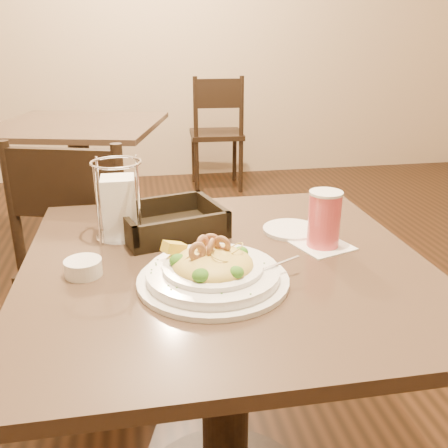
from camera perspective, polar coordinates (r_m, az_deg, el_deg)
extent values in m
cylinder|color=black|center=(1.34, 0.16, -19.01)|extent=(0.12, 0.12, 0.70)
cube|color=brown|center=(1.14, 0.18, -4.83)|extent=(0.90, 0.90, 0.03)
cylinder|color=black|center=(3.21, -15.20, -2.14)|extent=(0.52, 0.52, 0.03)
cylinder|color=black|center=(3.09, -15.84, 4.08)|extent=(0.12, 0.12, 0.70)
cube|color=brown|center=(3.01, -16.54, 10.72)|extent=(1.09, 1.09, 0.03)
cube|color=black|center=(1.91, -14.55, -4.06)|extent=(0.53, 0.53, 0.04)
cylinder|color=black|center=(2.12, -7.63, -8.11)|extent=(0.04, 0.04, 0.43)
cylinder|color=black|center=(2.23, -16.70, -7.28)|extent=(0.04, 0.04, 0.43)
cylinder|color=black|center=(1.82, -10.50, -13.54)|extent=(0.04, 0.04, 0.43)
cylinder|color=black|center=(1.95, -20.86, -12.14)|extent=(0.04, 0.04, 0.43)
cylinder|color=black|center=(1.60, -11.64, 0.91)|extent=(0.04, 0.04, 0.46)
cylinder|color=black|center=(1.75, -22.90, 1.36)|extent=(0.04, 0.04, 0.46)
cube|color=black|center=(1.64, -17.90, 4.44)|extent=(0.35, 0.14, 0.22)
cube|color=black|center=(4.20, -0.89, 10.21)|extent=(0.44, 0.44, 0.04)
cylinder|color=black|center=(4.44, 1.21, 7.72)|extent=(0.04, 0.04, 0.43)
cylinder|color=black|center=(4.41, -3.47, 7.57)|extent=(0.04, 0.04, 0.43)
cylinder|color=black|center=(4.10, 1.93, 6.56)|extent=(0.04, 0.04, 0.43)
cylinder|color=black|center=(4.06, -3.13, 6.40)|extent=(0.04, 0.04, 0.43)
cylinder|color=black|center=(4.00, 2.01, 13.30)|extent=(0.04, 0.04, 0.46)
cylinder|color=black|center=(3.96, -3.28, 13.20)|extent=(0.04, 0.04, 0.46)
cube|color=black|center=(3.97, -0.62, 14.69)|extent=(0.36, 0.05, 0.22)
cylinder|color=white|center=(1.03, -1.26, -6.43)|extent=(0.31, 0.31, 0.01)
cylinder|color=white|center=(1.02, -1.27, -5.66)|extent=(0.27, 0.27, 0.02)
cylinder|color=white|center=(1.02, -1.27, -4.92)|extent=(0.21, 0.21, 0.01)
ellipsoid|color=gold|center=(1.01, -1.28, -4.62)|extent=(0.17, 0.17, 0.06)
cube|color=yellow|center=(1.06, -5.74, -2.72)|extent=(0.06, 0.05, 0.04)
cube|color=silver|center=(1.04, 6.06, -4.62)|extent=(0.11, 0.05, 0.01)
cube|color=silver|center=(1.02, 2.63, -4.71)|extent=(0.03, 0.03, 0.00)
torus|color=gold|center=(1.00, -1.83, -4.36)|extent=(0.04, 0.04, 0.01)
torus|color=gold|center=(1.00, -1.43, -3.66)|extent=(0.04, 0.05, 0.02)
torus|color=gold|center=(1.00, -0.57, -3.76)|extent=(0.05, 0.05, 0.01)
torus|color=gold|center=(1.05, -0.28, -2.99)|extent=(0.04, 0.03, 0.02)
torus|color=gold|center=(0.99, -0.08, -4.46)|extent=(0.06, 0.06, 0.01)
torus|color=gold|center=(1.01, -1.76, -4.02)|extent=(0.05, 0.05, 0.02)
torus|color=gold|center=(1.03, -0.65, -3.06)|extent=(0.04, 0.04, 0.03)
torus|color=gold|center=(1.03, -0.27, -2.45)|extent=(0.05, 0.05, 0.02)
torus|color=gold|center=(1.02, -0.80, -3.12)|extent=(0.04, 0.04, 0.02)
torus|color=gold|center=(1.01, -1.12, -3.97)|extent=(0.04, 0.04, 0.02)
torus|color=gold|center=(1.04, -2.79, -2.32)|extent=(0.05, 0.05, 0.03)
torus|color=gold|center=(1.02, 1.16, -2.85)|extent=(0.05, 0.06, 0.03)
torus|color=gold|center=(0.98, -3.62, -4.52)|extent=(0.05, 0.05, 0.02)
torus|color=gold|center=(1.01, -1.28, -4.15)|extent=(0.04, 0.03, 0.02)
torus|color=gold|center=(1.03, 0.12, -3.80)|extent=(0.03, 0.04, 0.03)
torus|color=gold|center=(0.98, -0.35, -3.89)|extent=(0.05, 0.05, 0.02)
torus|color=gold|center=(1.04, -2.28, -2.99)|extent=(0.04, 0.04, 0.02)
torus|color=gold|center=(0.97, -1.12, -5.17)|extent=(0.05, 0.05, 0.02)
torus|color=tan|center=(1.00, -1.56, -2.73)|extent=(0.03, 0.04, 0.04)
torus|color=tan|center=(1.01, -2.34, -2.39)|extent=(0.04, 0.04, 0.04)
torus|color=tan|center=(0.98, -3.06, -3.18)|extent=(0.04, 0.03, 0.04)
torus|color=tan|center=(1.03, -1.52, -1.94)|extent=(0.04, 0.03, 0.04)
torus|color=tan|center=(1.01, -0.19, -2.33)|extent=(0.04, 0.04, 0.04)
ellipsoid|color=#285D15|center=(1.05, 1.94, -3.23)|extent=(0.03, 0.03, 0.02)
ellipsoid|color=#285D15|center=(1.07, -2.24, -2.63)|extent=(0.03, 0.03, 0.02)
ellipsoid|color=#285D15|center=(1.01, -5.28, -4.18)|extent=(0.04, 0.04, 0.03)
ellipsoid|color=#285D15|center=(0.95, -2.65, -5.90)|extent=(0.03, 0.03, 0.03)
ellipsoid|color=#285D15|center=(0.96, 1.37, -5.54)|extent=(0.03, 0.03, 0.02)
cube|color=#266619|center=(1.12, -3.59, -2.61)|extent=(0.00, 0.00, 0.00)
cube|color=#266619|center=(1.03, -8.28, -5.17)|extent=(0.00, 0.00, 0.00)
cube|color=#266619|center=(0.96, -6.41, -7.00)|extent=(0.00, 0.00, 0.00)
cube|color=#266619|center=(1.06, 4.08, -4.03)|extent=(0.00, 0.00, 0.00)
cube|color=#266619|center=(1.04, -7.78, -4.64)|extent=(0.00, 0.00, 0.00)
cube|color=#266619|center=(1.07, -7.58, -4.05)|extent=(0.00, 0.00, 0.00)
cube|color=#266619|center=(0.95, -5.43, -7.24)|extent=(0.00, 0.00, 0.00)
cube|color=#266619|center=(0.93, -0.27, -7.94)|extent=(0.00, 0.00, 0.00)
cube|color=#266619|center=(1.11, -0.14, -2.80)|extent=(0.00, 0.00, 0.00)
cube|color=#266619|center=(1.05, 4.62, -4.47)|extent=(0.00, 0.00, 0.00)
cube|color=#266619|center=(0.93, 3.05, -7.98)|extent=(0.00, 0.00, 0.00)
cube|color=#266619|center=(1.05, -7.80, -4.43)|extent=(0.00, 0.00, 0.00)
cube|color=#266619|center=(1.12, -1.65, -2.71)|extent=(0.00, 0.00, 0.00)
cube|color=#266619|center=(1.01, -8.34, -5.53)|extent=(0.00, 0.00, 0.00)
cube|color=#266619|center=(1.12, -3.71, -2.59)|extent=(0.00, 0.00, 0.00)
cube|color=#266619|center=(0.95, -6.08, -7.43)|extent=(0.00, 0.00, 0.00)
cube|color=white|center=(1.23, 11.16, -2.41)|extent=(0.15, 0.15, 0.00)
cylinder|color=#E85258|center=(1.20, 11.38, 0.53)|extent=(0.08, 0.08, 0.13)
cylinder|color=white|center=(1.18, 11.61, 3.50)|extent=(0.08, 0.08, 0.01)
cube|color=black|center=(1.29, -6.12, -0.60)|extent=(0.30, 0.26, 0.02)
cube|color=black|center=(1.32, -1.34, 1.61)|extent=(0.07, 0.20, 0.05)
cube|color=black|center=(1.24, -11.30, 0.02)|extent=(0.07, 0.20, 0.05)
cube|color=black|center=(1.36, -7.53, 2.09)|extent=(0.24, 0.08, 0.05)
cube|color=black|center=(1.19, -4.64, -0.59)|extent=(0.24, 0.08, 0.05)
cylinder|color=silver|center=(1.28, -11.60, -1.37)|extent=(0.12, 0.12, 0.01)
torus|color=silver|center=(1.22, -12.25, 6.89)|extent=(0.12, 0.12, 0.01)
cube|color=white|center=(1.25, -11.86, 1.94)|extent=(0.10, 0.10, 0.15)
cylinder|color=silver|center=(1.20, -14.27, 1.97)|extent=(0.01, 0.01, 0.19)
cylinder|color=silver|center=(1.20, -9.67, 2.27)|extent=(0.01, 0.01, 0.19)
cylinder|color=silver|center=(1.29, -14.03, 3.34)|extent=(0.01, 0.01, 0.19)
cylinder|color=silver|center=(1.29, -9.75, 3.62)|extent=(0.01, 0.01, 0.19)
cylinder|color=white|center=(1.30, 7.66, -0.64)|extent=(0.15, 0.15, 0.01)
cylinder|color=white|center=(1.10, -15.78, -4.81)|extent=(0.09, 0.09, 0.03)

